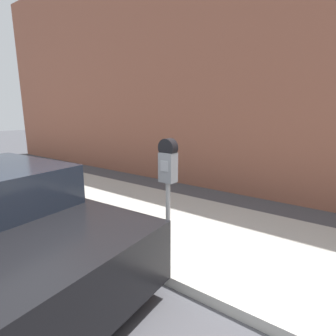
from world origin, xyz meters
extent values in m
cube|color=#ADAAA3|center=(0.00, 2.20, 0.07)|extent=(24.00, 2.80, 0.14)
cube|color=#935642|center=(0.00, 4.96, 3.40)|extent=(24.00, 0.30, 6.79)
cylinder|color=gray|center=(-0.38, 0.95, 0.71)|extent=(0.06, 0.06, 1.14)
cube|color=slate|center=(-0.38, 0.95, 1.46)|extent=(0.19, 0.14, 0.35)
cube|color=gray|center=(-0.38, 0.88, 1.48)|extent=(0.10, 0.01, 0.12)
cylinder|color=black|center=(-0.38, 0.95, 1.69)|extent=(0.21, 0.11, 0.21)
cylinder|color=black|center=(-0.95, 0.52, 0.33)|extent=(0.67, 0.26, 0.66)
cylinder|color=black|center=(-3.63, 0.36, 0.33)|extent=(0.67, 0.26, 0.66)
camera|label=1|loc=(1.41, -1.47, 2.10)|focal=28.00mm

